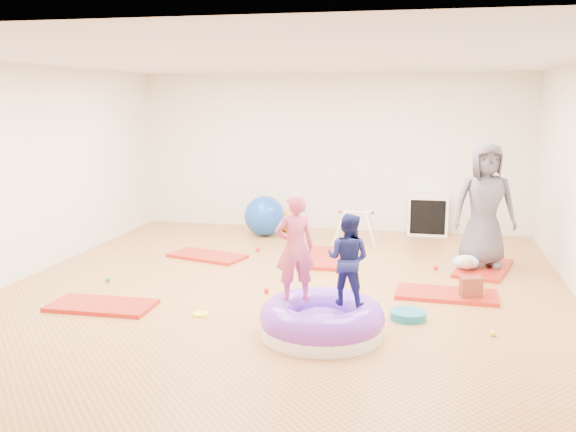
# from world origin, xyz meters

# --- Properties ---
(room) EXTENTS (7.01, 8.01, 2.81)m
(room) POSITION_xyz_m (0.00, 0.00, 1.40)
(room) COLOR #D27F46
(room) RESTS_ON ground
(gym_mat_front_left) EXTENTS (1.19, 0.60, 0.05)m
(gym_mat_front_left) POSITION_xyz_m (-1.89, -1.03, 0.02)
(gym_mat_front_left) COLOR #AC2411
(gym_mat_front_left) RESTS_ON ground
(gym_mat_mid_left) EXTENTS (1.25, 0.86, 0.05)m
(gym_mat_mid_left) POSITION_xyz_m (-1.49, 1.45, 0.02)
(gym_mat_mid_left) COLOR #AC2411
(gym_mat_mid_left) RESTS_ON ground
(gym_mat_center_back) EXTENTS (0.68, 1.31, 0.05)m
(gym_mat_center_back) POSITION_xyz_m (0.31, 1.70, 0.03)
(gym_mat_center_back) COLOR #AC2411
(gym_mat_center_back) RESTS_ON ground
(gym_mat_right) EXTENTS (1.22, 0.65, 0.05)m
(gym_mat_right) POSITION_xyz_m (1.97, 0.23, 0.02)
(gym_mat_right) COLOR #AC2411
(gym_mat_right) RESTS_ON ground
(gym_mat_rear_right) EXTENTS (0.93, 1.36, 0.05)m
(gym_mat_rear_right) POSITION_xyz_m (2.51, 1.58, 0.03)
(gym_mat_rear_right) COLOR #AC2411
(gym_mat_rear_right) RESTS_ON ground
(inflatable_cushion) EXTENTS (1.26, 1.26, 0.40)m
(inflatable_cushion) POSITION_xyz_m (0.71, -1.36, 0.15)
(inflatable_cushion) COLOR white
(inflatable_cushion) RESTS_ON ground
(child_pink) EXTENTS (0.48, 0.41, 1.12)m
(child_pink) POSITION_xyz_m (0.41, -1.26, 0.92)
(child_pink) COLOR #CF4B70
(child_pink) RESTS_ON inflatable_cushion
(child_navy) EXTENTS (0.53, 0.45, 0.93)m
(child_navy) POSITION_xyz_m (0.95, -1.25, 0.83)
(child_navy) COLOR navy
(child_navy) RESTS_ON inflatable_cushion
(adult_caregiver) EXTENTS (0.91, 0.66, 1.72)m
(adult_caregiver) POSITION_xyz_m (2.48, 1.63, 0.91)
(adult_caregiver) COLOR #4C4B53
(adult_caregiver) RESTS_ON gym_mat_rear_right
(infant) EXTENTS (0.35, 0.36, 0.21)m
(infant) POSITION_xyz_m (2.26, 1.35, 0.16)
(infant) COLOR #B9D8FF
(infant) RESTS_ON gym_mat_rear_right
(ball_pit_balls) EXTENTS (4.79, 3.75, 0.07)m
(ball_pit_balls) POSITION_xyz_m (0.24, -0.14, 0.03)
(ball_pit_balls) COLOR #378F2E
(ball_pit_balls) RESTS_ON ground
(exercise_ball_blue) EXTENTS (0.70, 0.70, 0.70)m
(exercise_ball_blue) POSITION_xyz_m (-1.03, 3.15, 0.35)
(exercise_ball_blue) COLOR #1546B0
(exercise_ball_blue) RESTS_ON ground
(exercise_ball_orange) EXTENTS (0.38, 0.38, 0.38)m
(exercise_ball_orange) POSITION_xyz_m (-0.76, 3.60, 0.19)
(exercise_ball_orange) COLOR orange
(exercise_ball_orange) RESTS_ON ground
(infant_play_gym) EXTENTS (0.71, 0.68, 0.55)m
(infant_play_gym) POSITION_xyz_m (0.59, 2.84, 0.36)
(infant_play_gym) COLOR white
(infant_play_gym) RESTS_ON ground
(cube_shelf) EXTENTS (0.69, 0.34, 0.69)m
(cube_shelf) POSITION_xyz_m (1.74, 3.79, 0.34)
(cube_shelf) COLOR white
(cube_shelf) RESTS_ON ground
(balance_disc) EXTENTS (0.39, 0.39, 0.09)m
(balance_disc) POSITION_xyz_m (1.54, -0.68, 0.04)
(balance_disc) COLOR #147281
(balance_disc) RESTS_ON ground
(backpack) EXTENTS (0.28, 0.21, 0.28)m
(backpack) POSITION_xyz_m (2.24, 0.13, 0.14)
(backpack) COLOR #BE4522
(backpack) RESTS_ON ground
(yellow_toy) EXTENTS (0.18, 0.18, 0.03)m
(yellow_toy) POSITION_xyz_m (-0.70, -1.05, 0.01)
(yellow_toy) COLOR #FFFA2F
(yellow_toy) RESTS_ON ground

